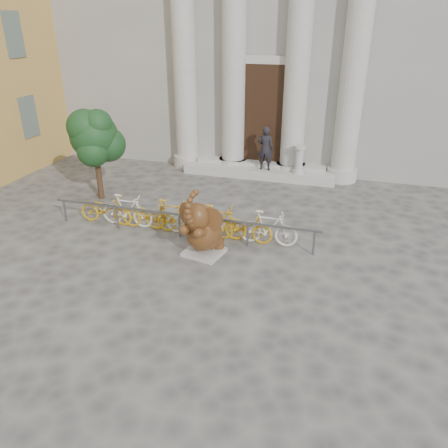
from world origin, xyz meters
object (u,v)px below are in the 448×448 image
(elephant_statue, at_px, (203,230))
(tree, at_px, (95,137))
(bike_rack, at_px, (182,217))
(pedestrian, at_px, (265,148))

(elephant_statue, bearing_deg, tree, 160.78)
(bike_rack, distance_m, tree, 4.43)
(tree, height_order, pedestrian, tree)
(tree, xyz_separation_m, pedestrian, (5.02, 3.74, -0.97))
(elephant_statue, height_order, bike_rack, elephant_statue)
(tree, distance_m, pedestrian, 6.33)
(elephant_statue, distance_m, pedestrian, 6.56)
(bike_rack, relative_size, pedestrian, 4.71)
(elephant_statue, bearing_deg, pedestrian, 98.78)
(elephant_statue, distance_m, bike_rack, 1.46)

